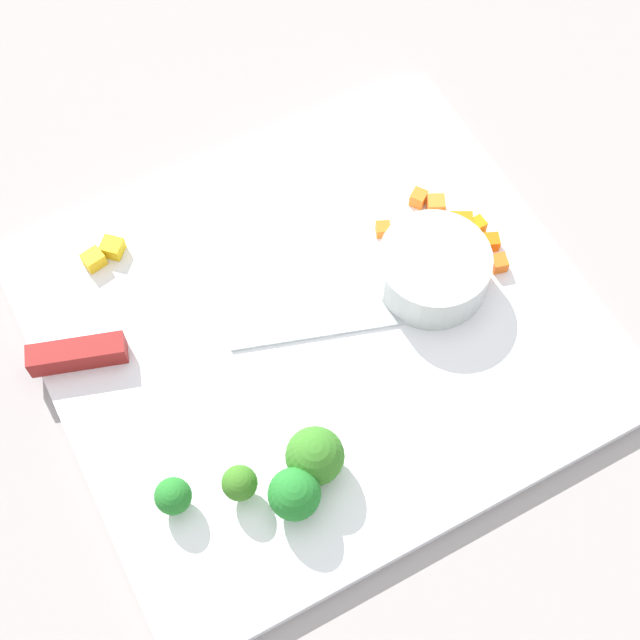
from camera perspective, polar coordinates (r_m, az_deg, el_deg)
ground_plane at (r=0.72m, az=0.00°, el=-0.81°), size 4.00×4.00×0.00m
cutting_board at (r=0.72m, az=0.00°, el=-0.60°), size 0.41×0.36×0.01m
prep_bowl at (r=0.72m, az=7.00°, el=3.10°), size 0.09×0.09×0.04m
chef_knife at (r=0.71m, az=-10.26°, el=-1.47°), size 0.30×0.12×0.02m
carrot_dice_0 at (r=0.75m, az=11.00°, el=3.47°), size 0.01×0.02×0.01m
carrot_dice_1 at (r=0.76m, az=3.92°, el=5.61°), size 0.02×0.02×0.01m
carrot_dice_2 at (r=0.77m, az=6.11°, el=7.50°), size 0.02×0.02×0.01m
carrot_dice_3 at (r=0.77m, az=7.17°, el=7.06°), size 0.02×0.02×0.01m
carrot_dice_4 at (r=0.76m, az=9.62°, el=5.72°), size 0.01×0.01×0.01m
carrot_dice_5 at (r=0.76m, az=8.69°, el=5.82°), size 0.03×0.03×0.01m
carrot_dice_6 at (r=0.76m, az=10.61°, el=4.51°), size 0.02×0.02×0.01m
pepper_dice_0 at (r=0.76m, az=-12.72°, el=4.39°), size 0.02×0.02×0.01m
pepper_dice_1 at (r=0.76m, az=-13.82°, el=3.65°), size 0.02×0.02×0.01m
broccoli_floret_0 at (r=0.65m, az=-0.32°, el=-8.41°), size 0.04×0.04×0.04m
broccoli_floret_1 at (r=0.65m, az=-9.07°, el=-10.71°), size 0.03×0.03×0.03m
broccoli_floret_2 at (r=0.64m, az=-1.60°, el=-10.72°), size 0.04×0.04×0.04m
broccoli_floret_3 at (r=0.65m, az=-4.99°, el=-10.03°), size 0.03×0.03×0.03m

